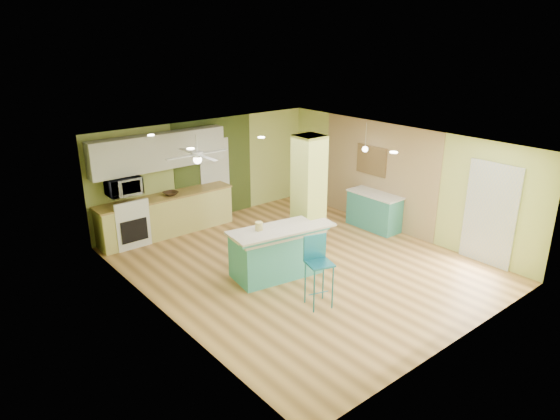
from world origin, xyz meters
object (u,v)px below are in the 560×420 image
object	(u,v)px
peninsula	(276,252)
side_counter	(374,211)
fruit_bowl	(171,193)
canister	(259,226)
bar_stool	(317,260)

from	to	relation	value
peninsula	side_counter	size ratio (longest dim) A/B	1.49
peninsula	side_counter	bearing A→B (deg)	16.51
peninsula	side_counter	distance (m)	3.38
peninsula	fruit_bowl	size ratio (longest dim) A/B	6.09
side_counter	canister	xyz separation A→B (m)	(-3.58, -0.20, 0.56)
peninsula	canister	xyz separation A→B (m)	(-0.23, 0.24, 0.51)
side_counter	fruit_bowl	world-z (taller)	fruit_bowl
side_counter	peninsula	bearing A→B (deg)	-172.57
bar_stool	fruit_bowl	distance (m)	4.48
peninsula	canister	bearing A→B (deg)	142.69
peninsula	bar_stool	bearing A→B (deg)	-87.49
fruit_bowl	side_counter	bearing A→B (deg)	-35.15
bar_stool	side_counter	size ratio (longest dim) A/B	0.93
peninsula	fruit_bowl	distance (m)	3.26
side_counter	fruit_bowl	distance (m)	4.80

